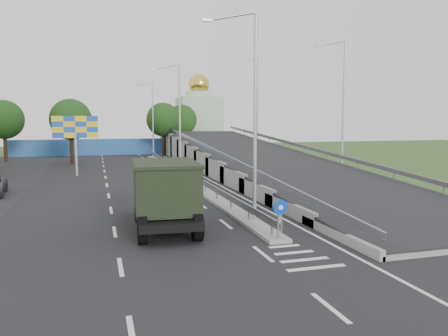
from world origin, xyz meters
name	(u,v)px	position (x,y,z in m)	size (l,w,h in m)	color
ground	(303,260)	(0.00, 0.00, 0.00)	(160.00, 160.00, 0.00)	#2D4C1E
road_surface	(153,186)	(-3.00, 20.00, 0.00)	(26.00, 90.00, 0.04)	black
median	(181,177)	(0.00, 24.00, 0.10)	(1.00, 44.00, 0.20)	gray
overpass_ramp	(260,156)	(7.50, 24.00, 1.75)	(10.00, 50.00, 3.50)	gray
median_guardrail	(181,169)	(0.00, 24.00, 0.75)	(0.09, 44.00, 0.71)	gray
sign_bollard	(280,219)	(0.00, 2.17, 1.03)	(0.64, 0.23, 1.67)	black
lamp_post_near	(252,106)	(0.11, 6.00, 5.81)	(2.74, 0.18, 10.08)	#B2B5B7
lamp_post_mid	(178,113)	(0.11, 26.00, 5.81)	(2.74, 0.18, 10.08)	#B2B5B7
lamp_post_far	(151,115)	(0.11, 46.00, 5.81)	(2.74, 0.18, 10.08)	#B2B5B7
blue_wall	(119,147)	(-4.00, 52.00, 1.20)	(30.00, 0.50, 2.40)	#2B5E9D
church	(199,119)	(10.00, 60.00, 5.31)	(7.00, 7.00, 13.80)	#B2CCAD
billboard	(75,130)	(-9.00, 28.00, 4.19)	(4.00, 0.24, 5.50)	#B2B5B7
tree_left_mid	(71,120)	(-10.00, 40.00, 5.18)	(4.80, 4.80, 7.60)	black
tree_median_far	(163,120)	(2.00, 48.00, 5.18)	(4.80, 4.80, 7.60)	black
tree_left_far	(4,120)	(-18.00, 45.00, 5.18)	(4.80, 4.80, 7.60)	black
tree_ramp_far	(182,120)	(6.00, 55.00, 5.18)	(4.80, 4.80, 7.60)	black
dump_truck	(164,190)	(-4.15, 6.50, 1.79)	(3.16, 7.48, 3.23)	black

